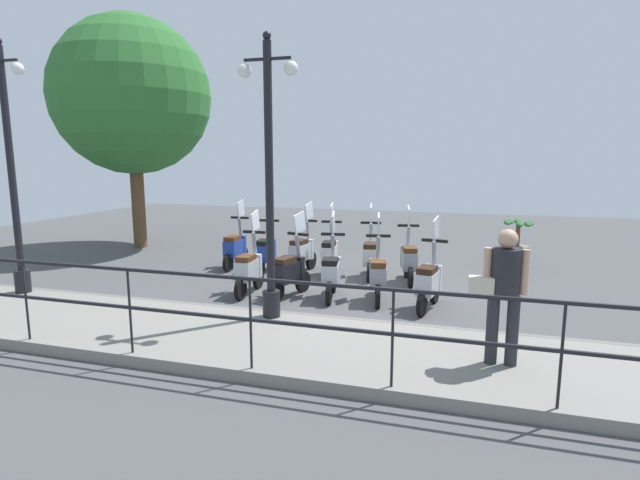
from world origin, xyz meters
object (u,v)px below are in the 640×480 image
Objects in this scene: scooter_far_1 at (370,255)px; tree_large at (132,96)px; scooter_near_0 at (429,281)px; lamp_post_far at (13,184)px; scooter_near_1 at (378,274)px; scooter_far_2 at (330,253)px; lamp_post_near at (270,197)px; scooter_far_0 at (409,259)px; potted_palm at (517,246)px; scooter_far_3 at (302,251)px; scooter_near_2 at (331,272)px; pedestrian_with_bag at (503,287)px; scooter_near_3 at (289,271)px; scooter_near_4 at (249,269)px; scooter_far_5 at (236,247)px; scooter_far_4 at (266,251)px.

tree_large is at bearing 67.20° from scooter_far_1.
lamp_post_far is at bearing 112.62° from scooter_near_0.
scooter_far_2 is at bearing 28.52° from scooter_near_1.
scooter_far_0 is (3.26, -1.67, -1.47)m from lamp_post_near.
potted_palm is 0.69× the size of scooter_far_1.
lamp_post_far is 7.37m from scooter_far_0.
scooter_far_0 is 1.00× the size of scooter_far_2.
scooter_far_3 is (1.67, 1.97, 0.00)m from scooter_near_1.
scooter_near_2 is at bearing 94.24° from scooter_near_0.
pedestrian_with_bag is (-0.86, -7.95, -0.98)m from lamp_post_far.
scooter_near_3 is at bearing 86.68° from scooter_near_1.
scooter_near_2 and scooter_near_4 have the same top height.
scooter_near_4 and scooter_far_3 have the same top height.
scooter_far_1 reaches higher than potted_palm.
pedestrian_with_bag is 1.03× the size of scooter_near_1.
pedestrian_with_bag is 3.80m from scooter_near_2.
scooter_far_3 is 1.62m from scooter_far_5.
scooter_far_1 is at bearing -103.68° from tree_large.
pedestrian_with_bag is 1.03× the size of scooter_far_1.
lamp_post_far reaches higher than pedestrian_with_bag.
scooter_near_0 is at bearing -113.57° from tree_large.
scooter_near_4 and scooter_far_4 have the same top height.
tree_large is 4.06× the size of scooter_near_1.
scooter_far_3 is (-2.25, 4.59, 0.04)m from potted_palm.
scooter_far_4 is at bearing 75.62° from scooter_near_0.
scooter_near_1 is at bearing -121.04° from scooter_far_3.
scooter_far_1 is 1.00× the size of scooter_far_4.
potted_palm is at bearing -54.67° from scooter_far_3.
scooter_near_0 and scooter_far_1 have the same top height.
potted_palm is 0.69× the size of scooter_far_4.
scooter_far_4 is (-0.27, 2.26, 0.00)m from scooter_far_1.
scooter_near_2 is (1.71, -5.22, -1.58)m from lamp_post_far.
potted_palm is (5.68, -3.92, -1.51)m from lamp_post_near.
scooter_near_4 is at bearing -172.63° from scooter_far_4.
scooter_far_1 is 1.50m from scooter_far_3.
pedestrian_with_bag reaches higher than scooter_near_1.
potted_palm is 6.59m from scooter_far_5.
scooter_far_2 is (-1.75, -6.05, -3.65)m from tree_large.
tree_large is (5.14, 1.33, 2.07)m from lamp_post_far.
tree_large is 4.06× the size of scooter_far_4.
scooter_near_0 and scooter_near_3 have the same top height.
scooter_far_0 reaches higher than potted_palm.
scooter_far_3 is at bearing 66.69° from scooter_near_0.
pedestrian_with_bag is 4.92m from scooter_near_4.
scooter_near_0 is 2.37m from scooter_far_1.
lamp_post_far reaches higher than scooter_far_1.
scooter_near_4 is (-4.15, 4.98, 0.04)m from potted_palm.
tree_large reaches higher than scooter_far_2.
lamp_post_near reaches higher than scooter_near_3.
scooter_far_0 and scooter_far_1 have the same top height.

